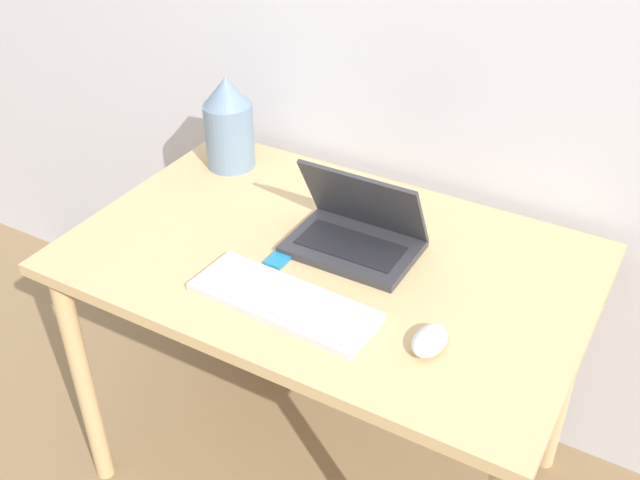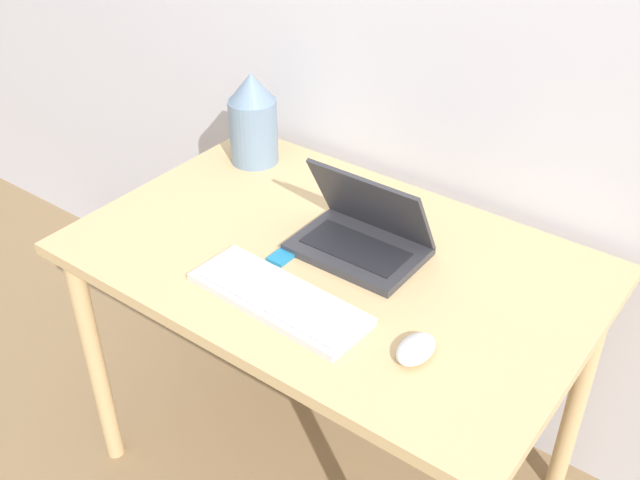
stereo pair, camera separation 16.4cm
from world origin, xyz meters
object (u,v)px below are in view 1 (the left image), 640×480
object	(u,v)px
keyboard	(284,301)
mouse	(430,341)
vase	(229,123)
mp3_player	(279,259)
laptop	(357,231)

from	to	relation	value
keyboard	mouse	xyz separation A→B (m)	(0.32, 0.03, 0.01)
mouse	vase	world-z (taller)	vase
keyboard	mp3_player	bearing A→B (deg)	126.32
vase	mp3_player	distance (m)	0.51
mouse	mp3_player	distance (m)	0.43
vase	mp3_player	size ratio (longest dim) A/B	4.01
mp3_player	mouse	bearing A→B (deg)	-13.28
keyboard	mouse	world-z (taller)	mouse
mp3_player	vase	bearing A→B (deg)	138.22
keyboard	mp3_player	size ratio (longest dim) A/B	6.48
keyboard	mouse	size ratio (longest dim) A/B	4.06
laptop	mp3_player	size ratio (longest dim) A/B	4.57
keyboard	vase	world-z (taller)	vase
mouse	vase	bearing A→B (deg)	151.55
laptop	vase	xyz separation A→B (m)	(-0.50, 0.19, 0.08)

